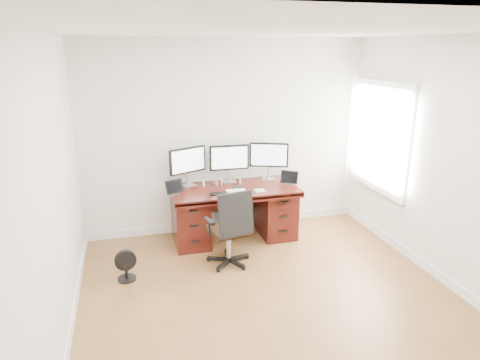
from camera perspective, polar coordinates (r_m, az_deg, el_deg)
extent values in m
plane|color=brown|center=(4.56, 5.16, -17.08)|extent=(4.50, 4.50, 0.00)
cube|color=silver|center=(6.04, -1.87, 5.68)|extent=(4.00, 0.10, 2.70)
cube|color=silver|center=(5.01, 27.64, 1.21)|extent=(0.10, 4.50, 2.70)
cube|color=white|center=(6.13, 18.17, 5.46)|extent=(0.04, 1.30, 1.50)
cube|color=white|center=(6.11, 18.01, 5.46)|extent=(0.01, 1.15, 1.35)
cube|color=#3D100C|center=(5.78, -0.78, -1.27)|extent=(1.70, 0.80, 0.05)
cube|color=#3D100C|center=(5.83, -6.63, -5.16)|extent=(0.45, 0.70, 0.70)
cube|color=#3D100C|center=(6.11, 4.69, -4.04)|extent=(0.45, 0.70, 0.70)
cube|color=black|center=(6.13, -1.47, -2.40)|extent=(0.74, 0.03, 0.40)
cylinder|color=black|center=(5.41, -1.51, -10.61)|extent=(0.61, 0.61, 0.07)
cylinder|color=silver|center=(5.31, -1.53, -8.49)|extent=(0.06, 0.06, 0.37)
cube|color=black|center=(5.23, -1.54, -6.66)|extent=(0.52, 0.51, 0.06)
cube|color=black|center=(4.95, -0.56, -4.58)|extent=(0.43, 0.13, 0.51)
cube|color=black|center=(5.07, -4.13, -5.45)|extent=(0.10, 0.23, 0.03)
cube|color=black|center=(5.27, 0.91, -4.51)|extent=(0.10, 0.23, 0.03)
cylinder|color=black|center=(5.23, -14.84, -12.59)|extent=(0.21, 0.21, 0.03)
cylinder|color=black|center=(5.18, -14.93, -11.62)|extent=(0.04, 0.04, 0.18)
cylinder|color=black|center=(5.12, -15.04, -10.39)|extent=(0.25, 0.08, 0.25)
cube|color=silver|center=(5.92, -6.88, -0.65)|extent=(0.22, 0.20, 0.01)
cylinder|color=silver|center=(5.89, -6.91, 0.14)|extent=(0.04, 0.04, 0.18)
cube|color=black|center=(5.82, -7.00, 2.63)|extent=(0.52, 0.25, 0.35)
cube|color=white|center=(5.80, -6.90, 2.59)|extent=(0.46, 0.20, 0.30)
cube|color=silver|center=(6.02, -1.42, -0.21)|extent=(0.18, 0.15, 0.01)
cylinder|color=silver|center=(6.00, -1.42, 0.57)|extent=(0.04, 0.04, 0.18)
cube|color=black|center=(5.93, -1.44, 3.02)|extent=(0.55, 0.05, 0.35)
cube|color=white|center=(5.91, -1.40, 2.97)|extent=(0.50, 0.02, 0.30)
cube|color=silver|center=(6.18, 3.81, 0.22)|extent=(0.22, 0.20, 0.01)
cylinder|color=silver|center=(6.15, 3.83, 0.97)|extent=(0.04, 0.04, 0.18)
cube|color=black|center=(6.08, 3.88, 3.37)|extent=(0.52, 0.23, 0.35)
cube|color=white|center=(6.07, 3.87, 3.32)|extent=(0.47, 0.19, 0.30)
cube|color=silver|center=(5.59, -8.70, -1.81)|extent=(0.12, 0.11, 0.01)
cube|color=black|center=(5.56, -8.75, -0.89)|extent=(0.25, 0.15, 0.17)
cube|color=silver|center=(5.96, 6.58, -0.51)|extent=(0.13, 0.12, 0.01)
cube|color=black|center=(5.93, 6.61, 0.36)|extent=(0.24, 0.18, 0.17)
cube|color=silver|center=(5.64, -0.54, -1.42)|extent=(0.26, 0.12, 0.01)
cube|color=#B9BCC1|center=(5.65, 2.68, -1.40)|extent=(0.13, 0.13, 0.01)
cube|color=black|center=(5.53, -3.00, -1.84)|extent=(0.21, 0.15, 0.01)
cube|color=black|center=(5.79, -0.27, -0.93)|extent=(0.15, 0.11, 0.01)
cylinder|color=tan|center=(5.83, -4.85, -0.62)|extent=(0.03, 0.03, 0.06)
sphere|color=tan|center=(5.81, -4.86, -0.22)|extent=(0.04, 0.04, 0.04)
cylinder|color=#7B5ECD|center=(5.86, -3.16, -0.48)|extent=(0.03, 0.03, 0.06)
sphere|color=#7B5ECD|center=(5.84, -3.17, -0.08)|extent=(0.04, 0.04, 0.04)
cylinder|color=#94594A|center=(5.87, -2.48, -0.43)|extent=(0.03, 0.03, 0.06)
sphere|color=#94594A|center=(5.86, -2.49, -0.03)|extent=(0.04, 0.04, 0.04)
cylinder|color=pink|center=(5.93, 0.01, -0.22)|extent=(0.03, 0.03, 0.06)
sphere|color=pink|center=(5.92, 0.01, 0.17)|extent=(0.04, 0.04, 0.04)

